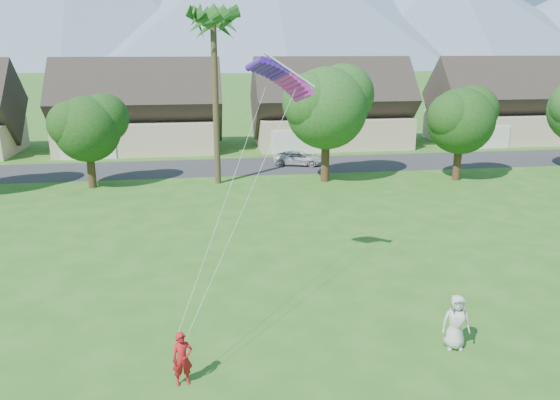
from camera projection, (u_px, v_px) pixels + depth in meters
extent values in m
cube|color=#2D2D30|center=(240.00, 167.00, 46.09)|extent=(90.00, 7.00, 0.01)
imported|color=red|center=(182.00, 359.00, 16.27)|extent=(0.69, 0.53, 1.70)
imported|color=beige|center=(456.00, 322.00, 18.21)|extent=(1.02, 0.75, 1.93)
imported|color=silver|center=(299.00, 158.00, 46.62)|extent=(4.57, 2.97, 1.17)
cone|color=slate|center=(447.00, 14.00, 270.86)|extent=(200.00, 200.00, 50.00)
cube|color=beige|center=(140.00, 135.00, 53.02)|extent=(15.00, 8.00, 3.00)
cube|color=#382D28|center=(138.00, 101.00, 52.13)|extent=(15.75, 8.15, 8.15)
cube|color=silver|center=(88.00, 147.00, 48.69)|extent=(4.80, 0.12, 2.20)
cube|color=beige|center=(331.00, 131.00, 55.62)|extent=(15.00, 8.00, 3.00)
cube|color=#382D28|center=(332.00, 98.00, 54.72)|extent=(15.75, 8.15, 8.15)
cube|color=silver|center=(297.00, 142.00, 51.29)|extent=(4.80, 0.12, 2.20)
cube|color=beige|center=(505.00, 127.00, 58.21)|extent=(15.00, 8.00, 3.00)
cube|color=#382D28|center=(508.00, 96.00, 57.31)|extent=(15.75, 8.15, 8.15)
cube|color=silver|center=(487.00, 138.00, 53.88)|extent=(4.80, 0.12, 2.20)
cylinder|color=#47301C|center=(92.00, 173.00, 39.06)|extent=(0.56, 0.56, 2.18)
sphere|color=#214916|center=(87.00, 129.00, 38.20)|extent=(4.62, 4.62, 4.62)
cylinder|color=#47301C|center=(325.00, 163.00, 40.81)|extent=(0.62, 0.62, 2.82)
sphere|color=#214916|center=(326.00, 108.00, 39.71)|extent=(5.98, 5.98, 5.98)
cylinder|color=#47301C|center=(457.00, 165.00, 41.29)|extent=(0.58, 0.58, 2.30)
sphere|color=#214916|center=(461.00, 121.00, 40.39)|extent=(4.90, 4.90, 4.90)
cylinder|color=#4C3D26|center=(216.00, 102.00, 38.94)|extent=(0.44, 0.44, 12.00)
sphere|color=#286021|center=(213.00, 8.00, 37.22)|extent=(3.00, 3.00, 3.00)
cube|color=#4816AB|center=(265.00, 76.00, 20.79)|extent=(1.55, 1.36, 0.50)
cube|color=#CF26B0|center=(298.00, 75.00, 20.96)|extent=(1.55, 1.36, 0.50)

